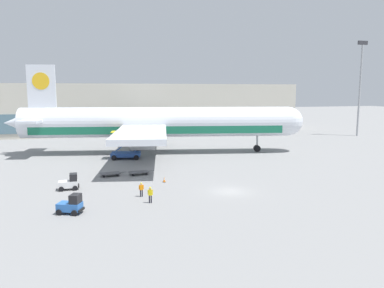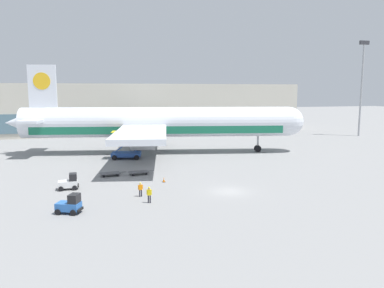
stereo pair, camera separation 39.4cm
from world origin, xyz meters
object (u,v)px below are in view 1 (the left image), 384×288
Objects in this scene: ground_crew_near at (141,188)px; ground_crew_far at (150,193)px; airplane_main at (154,123)px; light_mast at (360,82)px; baggage_tug_mid at (70,183)px; baggage_dolly_lead at (110,174)px; baggage_tug_foreground at (71,205)px; baggage_dolly_second at (139,172)px; scissor_lift_loader at (126,148)px; traffic_cone_near at (164,180)px.

ground_crew_far is at bearing -83.83° from ground_crew_near.
airplane_main is at bearing -86.19° from ground_crew_far.
baggage_tug_mid is (-73.09, -36.24, -13.51)m from light_mast.
light_mast is at bearing 18.20° from baggage_dolly_lead.
ground_crew_far is (-6.57, -32.53, -4.76)m from airplane_main.
baggage_tug_mid is (-0.44, 9.66, 0.00)m from baggage_tug_foreground.
baggage_dolly_second is (-63.62, -30.52, -14.00)m from light_mast.
light_mast is 67.35m from scissor_lift_loader.
baggage_tug_foreground is 15.37m from traffic_cone_near.
baggage_tug_foreground is at bearing -94.80° from scissor_lift_loader.
ground_crew_near is at bearing -91.65° from airplane_main.
baggage_dolly_second is 2.24× the size of ground_crew_near.
traffic_cone_near is at bearing -45.95° from baggage_dolly_lead.
scissor_lift_loader reaches higher than baggage_tug_mid.
traffic_cone_near is at bearing -69.21° from scissor_lift_loader.
ground_crew_far is at bearing 32.23° from baggage_tug_foreground.
ground_crew_far reaches higher than ground_crew_near.
baggage_dolly_lead is at bearing 96.14° from baggage_tug_foreground.
scissor_lift_loader is 8.39× the size of traffic_cone_near.
baggage_tug_foreground is 17.84m from baggage_dolly_second.
baggage_tug_mid reaches higher than traffic_cone_near.
traffic_cone_near is at bearing -149.52° from light_mast.
airplane_main is 20.56× the size of baggage_tug_foreground.
baggage_dolly_lead is at bearing 47.71° from baggage_tug_mid.
ground_crew_near is (-64.99, -41.92, -13.41)m from light_mast.
ground_crew_far is 9.43m from traffic_cone_near.
light_mast is at bearing 55.92° from baggage_tug_foreground.
baggage_dolly_lead is at bearing -61.91° from ground_crew_far.
baggage_tug_mid is at bearing -178.36° from traffic_cone_near.
light_mast reaches higher than baggage_tug_foreground.
scissor_lift_loader is at bearing 64.37° from baggage_tug_mid.
scissor_lift_loader reaches higher than baggage_dolly_second.
baggage_tug_mid is 0.66× the size of baggage_dolly_lead.
airplane_main is 31.63× the size of ground_crew_far.
light_mast is 6.66× the size of baggage_dolly_second.
light_mast reaches higher than baggage_tug_mid.
airplane_main reaches higher than baggage_tug_foreground.
scissor_lift_loader is at bearing -130.23° from airplane_main.
baggage_tug_mid is 12.11m from traffic_cone_near.
baggage_tug_mid is 11.07m from baggage_dolly_second.
traffic_cone_near is (4.00, 6.03, -0.65)m from ground_crew_near.
scissor_lift_loader is 19.29m from traffic_cone_near.
baggage_dolly_second is at bearing 116.03° from traffic_cone_near.
scissor_lift_loader is 2.31× the size of baggage_tug_mid.
baggage_dolly_lead is (5.38, 6.00, -0.49)m from baggage_tug_mid.
baggage_tug_mid is at bearing -137.73° from baggage_dolly_lead.
scissor_lift_loader is (-6.14, -4.79, -3.92)m from airplane_main.
ground_crew_near reaches higher than baggage_dolly_second.
baggage_dolly_lead is 2.07× the size of ground_crew_far.
ground_crew_near is at bearing -82.77° from baggage_dolly_lead.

